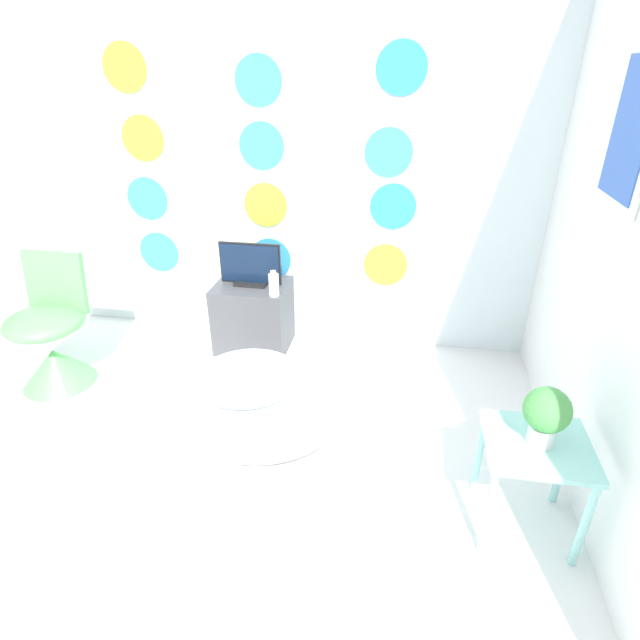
# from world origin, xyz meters

# --- Properties ---
(ground_plane) EXTENTS (12.00, 12.00, 0.00)m
(ground_plane) POSITION_xyz_m (0.00, 0.00, 0.00)
(ground_plane) COLOR white
(wall_back_dotted) EXTENTS (4.54, 0.05, 2.60)m
(wall_back_dotted) POSITION_xyz_m (0.00, 2.10, 1.30)
(wall_back_dotted) COLOR white
(wall_back_dotted) RESTS_ON ground_plane
(wall_right) EXTENTS (0.06, 3.08, 2.60)m
(wall_right) POSITION_xyz_m (1.79, 1.04, 1.30)
(wall_right) COLOR white
(wall_right) RESTS_ON ground_plane
(bathtub) EXTENTS (0.89, 0.63, 0.44)m
(bathtub) POSITION_xyz_m (0.23, 0.86, 0.22)
(bathtub) COLOR white
(bathtub) RESTS_ON ground_plane
(chair) EXTENTS (0.45, 0.45, 0.80)m
(chair) POSITION_xyz_m (-1.12, 1.21, 0.27)
(chair) COLOR #66C166
(chair) RESTS_ON ground_plane
(tv_cabinet) EXTENTS (0.49, 0.39, 0.47)m
(tv_cabinet) POSITION_xyz_m (-0.05, 1.85, 0.23)
(tv_cabinet) COLOR #4C4C51
(tv_cabinet) RESTS_ON ground_plane
(tv) EXTENTS (0.41, 0.12, 0.29)m
(tv) POSITION_xyz_m (-0.05, 1.85, 0.60)
(tv) COLOR black
(tv) RESTS_ON tv_cabinet
(vase) EXTENTS (0.06, 0.06, 0.17)m
(vase) POSITION_xyz_m (0.14, 1.70, 0.54)
(vase) COLOR white
(vase) RESTS_ON tv_cabinet
(side_table) EXTENTS (0.41, 0.38, 0.45)m
(side_table) POSITION_xyz_m (1.51, 0.57, 0.37)
(side_table) COLOR #99E0D8
(side_table) RESTS_ON ground_plane
(potted_plant_left) EXTENTS (0.18, 0.18, 0.25)m
(potted_plant_left) POSITION_xyz_m (1.51, 0.57, 0.60)
(potted_plant_left) COLOR white
(potted_plant_left) RESTS_ON side_table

